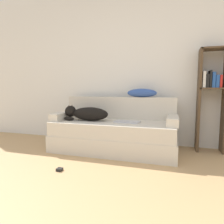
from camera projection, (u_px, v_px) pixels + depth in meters
The scene contains 10 objects.
wall_back at pixel (134, 64), 3.38m from camera, with size 7.24×0.06×2.70m.
couch at pixel (114, 136), 3.01m from camera, with size 1.84×0.82×0.45m.
couch_backrest at pixel (120, 108), 3.29m from camera, with size 1.80×0.15×0.35m.
couch_arm_left at pixel (64, 116), 3.22m from camera, with size 0.15×0.63×0.11m.
couch_arm_right at pixel (173, 120), 2.73m from camera, with size 0.15×0.63×0.11m.
dog at pixel (86, 113), 3.06m from camera, with size 0.71×0.24×0.24m.
laptop at pixel (127, 122), 2.89m from camera, with size 0.37×0.22×0.02m.
throw_pillow at pixel (142, 93), 3.15m from camera, with size 0.47×0.17×0.13m.
bookshelf at pixel (211, 93), 2.91m from camera, with size 0.38×0.26×1.51m.
power_adapter at pixel (60, 169), 2.27m from camera, with size 0.06×0.06×0.03m.
Camera 1 is at (0.66, -0.65, 0.92)m, focal length 32.00 mm.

